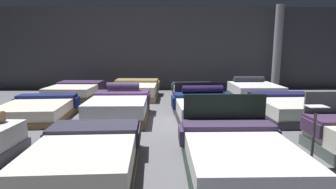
% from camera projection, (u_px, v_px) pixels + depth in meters
% --- Properties ---
extents(ground_plane, '(18.00, 18.00, 0.02)m').
position_uv_depth(ground_plane, '(164.00, 123.00, 6.30)').
color(ground_plane, '#5B5B60').
extents(showroom_back_wall, '(18.00, 0.06, 3.50)m').
position_uv_depth(showroom_back_wall, '(163.00, 49.00, 11.36)').
color(showroom_back_wall, '#47474C').
rests_on(showroom_back_wall, ground_plane).
extents(bed_1, '(1.54, 2.10, 0.51)m').
position_uv_depth(bed_1, '(86.00, 155.00, 3.78)').
color(bed_1, brown).
rests_on(bed_1, ground_plane).
extents(bed_2, '(1.68, 2.09, 0.95)m').
position_uv_depth(bed_2, '(238.00, 153.00, 3.87)').
color(bed_2, black).
rests_on(bed_2, ground_plane).
extents(bed_4, '(1.74, 2.06, 0.49)m').
position_uv_depth(bed_4, '(37.00, 110.00, 6.68)').
color(bed_4, brown).
rests_on(bed_4, ground_plane).
extents(bed_5, '(1.49, 2.01, 0.84)m').
position_uv_depth(bed_5, '(119.00, 107.00, 6.61)').
color(bed_5, brown).
rests_on(bed_5, ground_plane).
extents(bed_6, '(1.73, 2.03, 0.81)m').
position_uv_depth(bed_6, '(207.00, 108.00, 6.75)').
color(bed_6, black).
rests_on(bed_6, ground_plane).
extents(bed_7, '(1.76, 2.03, 0.55)m').
position_uv_depth(bed_7, '(291.00, 109.00, 6.68)').
color(bed_7, '#2E2B34').
rests_on(bed_7, ground_plane).
extents(bed_8, '(1.74, 2.19, 0.51)m').
position_uv_depth(bed_8, '(76.00, 91.00, 9.53)').
color(bed_8, brown).
rests_on(bed_8, ground_plane).
extents(bed_9, '(1.72, 2.15, 0.60)m').
position_uv_depth(bed_9, '(135.00, 90.00, 9.48)').
color(bed_9, '#8D6C4C').
rests_on(bed_9, ground_plane).
extents(bed_10, '(1.62, 2.07, 0.45)m').
position_uv_depth(bed_10, '(195.00, 92.00, 9.57)').
color(bed_10, brown).
rests_on(bed_10, ground_plane).
extents(bed_11, '(1.65, 1.93, 0.69)m').
position_uv_depth(bed_11, '(254.00, 90.00, 9.60)').
color(bed_11, '#2C2C2E').
rests_on(bed_11, ground_plane).
extents(price_sign, '(0.28, 0.24, 0.94)m').
position_uv_depth(price_sign, '(313.00, 144.00, 3.87)').
color(price_sign, '#3F3F44').
rests_on(price_sign, ground_plane).
extents(support_pillar, '(0.32, 0.32, 3.50)m').
position_uv_depth(support_pillar, '(277.00, 49.00, 10.77)').
color(support_pillar, '#99999E').
rests_on(support_pillar, ground_plane).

